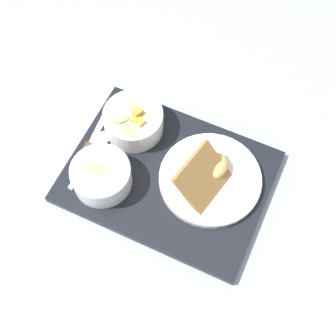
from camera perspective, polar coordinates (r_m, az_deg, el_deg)
The scene contains 7 objects.
ground_plane at distance 0.97m, azimuth -0.00°, elevation -1.25°, with size 4.00×4.00×0.00m, color #99A3AD.
serving_tray at distance 0.96m, azimuth -0.00°, elevation -1.03°, with size 0.43×0.33×0.02m.
bowl_salad at distance 0.98m, azimuth -4.24°, elevation 5.83°, with size 0.13×0.13×0.06m.
bowl_soup at distance 0.93m, azimuth -8.15°, elevation -0.87°, with size 0.12×0.12×0.06m.
plate_main at distance 0.93m, azimuth 5.08°, elevation -1.10°, with size 0.21×0.21×0.09m.
knife at distance 0.98m, azimuth -9.89°, elevation 2.06°, with size 0.05×0.19×0.02m.
spoon at distance 0.98m, azimuth -8.94°, elevation 2.12°, with size 0.03×0.15×0.01m.
Camera 1 is at (0.21, -0.36, 0.87)m, focal length 50.00 mm.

